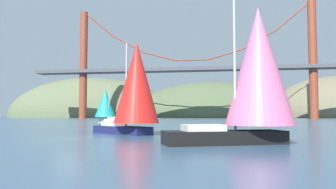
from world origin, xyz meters
name	(u,v)px	position (x,y,z in m)	size (l,w,h in m)	color
ground_plane	(71,139)	(0.00, 0.00, 0.00)	(360.00, 360.00, 0.00)	#385670
headland_center	(210,117)	(5.00, 135.00, 0.00)	(76.25, 44.00, 33.51)	#4C5B3D
headland_left	(89,117)	(-55.00, 135.00, 0.00)	(85.08, 44.00, 39.36)	#5B6647
headland_right	(336,118)	(60.00, 135.00, 0.00)	(59.35, 44.00, 36.67)	#6B664C
suspension_bridge	(192,66)	(0.00, 95.00, 18.71)	(117.51, 6.00, 40.32)	brown
sailboat_pink_spinnaker	(255,72)	(12.45, -1.87, 4.18)	(8.35, 5.74, 8.84)	black
sailboat_red_spinnaker	(135,86)	(3.43, 4.56, 4.01)	(7.28, 6.36, 7.79)	#191E4C
sailboat_teal_sail	(106,105)	(-11.34, 38.44, 3.41)	(7.10, 6.43, 7.33)	white
channel_buoy	(248,122)	(14.75, 35.53, 0.37)	(1.10, 1.10, 2.64)	gold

